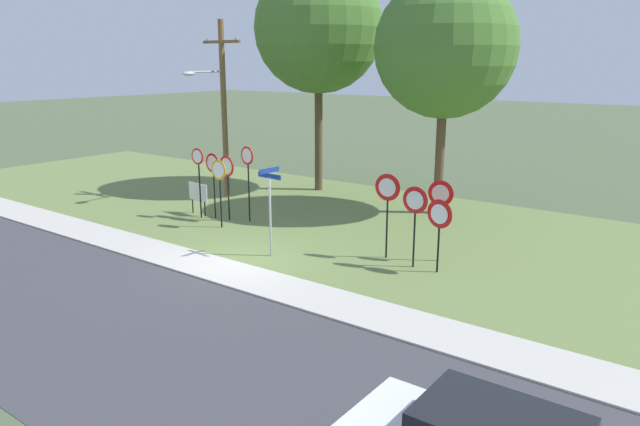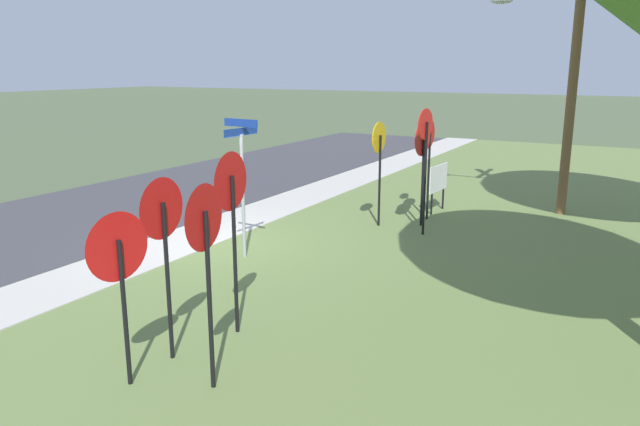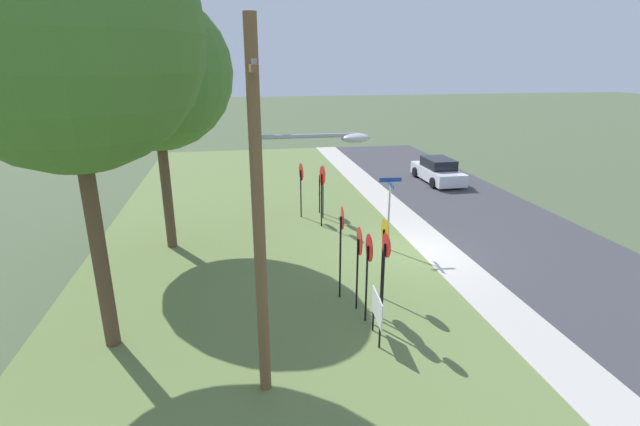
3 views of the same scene
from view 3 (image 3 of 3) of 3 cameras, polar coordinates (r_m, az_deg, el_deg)
The scene contains 19 objects.
ground_plane at distance 17.76m, azimuth 11.92°, elevation -4.74°, with size 160.00×160.00×0.00m, color #4C5B3D.
road_asphalt at distance 20.02m, azimuth 24.78°, elevation -3.40°, with size 44.00×6.40×0.01m, color #3D3D42.
sidewalk_strip at distance 18.06m, azimuth 14.28°, elevation -4.42°, with size 44.00×1.60×0.06m, color #BCB7AD.
grass_median at distance 16.53m, azimuth -7.85°, elevation -6.21°, with size 44.00×12.00×0.04m, color olive.
stop_sign_near_left at distance 12.84m, azimuth 4.81°, elevation -4.57°, with size 0.79×0.12×2.47m.
stop_sign_near_right at distance 11.89m, azimuth 7.99°, elevation -6.03°, with size 0.62×0.09×2.70m.
stop_sign_far_left at distance 13.36m, azimuth 2.67°, elevation -2.47°, with size 0.68×0.12×2.85m.
stop_sign_far_center at distance 12.26m, azimuth 5.98°, elevation -5.65°, with size 0.73×0.11×2.51m.
stop_sign_far_right at distance 13.53m, azimuth 7.90°, elevation -3.47°, with size 0.73×0.10×2.49m.
yield_sign_near_left at distance 20.65m, azimuth -2.30°, elevation 4.44°, with size 0.77×0.13×2.48m.
yield_sign_near_right at distance 20.49m, azimuth 0.46°, elevation 4.19°, with size 0.79×0.10×2.41m.
yield_sign_far_left at distance 19.38m, azimuth 0.28°, elevation 3.89°, with size 0.82×0.12×2.62m.
yield_sign_far_right at distance 21.26m, azimuth 0.04°, elevation 4.08°, with size 0.82×0.16×2.14m.
street_name_post at distance 17.20m, azimuth 8.50°, elevation 0.72°, with size 0.96×0.81×2.76m.
utility_pole at distance 8.91m, azimuth -6.55°, elevation 0.78°, with size 2.10×2.28×7.56m.
notice_board at distance 11.94m, azimuth 7.02°, elevation -11.74°, with size 1.10×0.12×1.25m.
oak_tree_left at distance 11.34m, azimuth -28.95°, elevation 18.57°, with size 5.70×5.70×10.12m.
oak_tree_right at distance 17.45m, azimuth -19.73°, elevation 15.89°, with size 5.33×5.33×9.05m.
parked_sedan_distant at distance 28.18m, azimuth 14.28°, elevation 5.02°, with size 4.27×1.90×1.39m.
Camera 3 is at (-15.06, 6.50, 6.81)m, focal length 26.03 mm.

